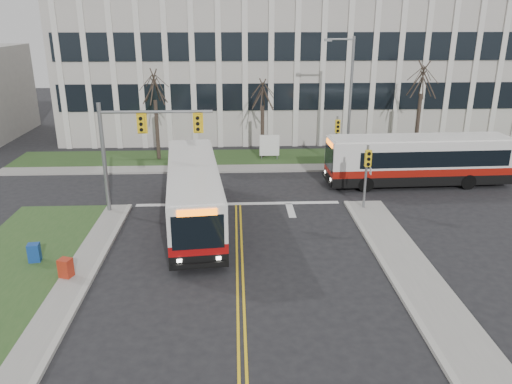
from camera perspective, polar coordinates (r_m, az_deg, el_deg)
The scene contains 18 objects.
ground at distance 22.09m, azimuth -1.85°, elevation -8.95°, with size 120.00×120.00×0.00m, color black.
sidewalk_west at distance 19.09m, azimuth -24.01°, elevation -15.62°, with size 1.20×26.00×0.14m, color #9E9B93.
sidewalk_east at distance 19.38m, azimuth 21.94°, elevation -14.73°, with size 2.00×26.00×0.14m, color #9E9B93.
sidewalk_cross at distance 36.53m, azimuth 5.70°, elevation 2.77°, with size 44.00×1.60×0.14m, color #9E9B93.
building_lawn at distance 39.20m, azimuth 5.14°, elevation 3.93°, with size 44.00×5.00×0.12m, color #2C4C20.
office_building at distance 49.90m, azimuth 3.53°, elevation 14.26°, with size 40.00×16.00×12.00m, color #B9B2AA.
mast_arm_signal at distance 27.86m, azimuth -13.84°, elevation 5.94°, with size 6.11×0.38×6.20m.
signal_pole_near at distance 28.48m, azimuth 12.55°, elevation 2.67°, with size 0.34×0.39×3.80m.
signal_pole_far at distance 36.49m, azimuth 9.23°, elevation 6.54°, with size 0.34×0.39×3.80m.
streetlight at distance 36.94m, azimuth 10.49°, elevation 10.88°, with size 2.15×0.25×9.20m.
directory_sign at distance 38.19m, azimuth 1.54°, elevation 5.31°, with size 1.50×0.12×2.00m.
tree_left at distance 38.21m, azimuth -11.54°, elevation 11.58°, with size 1.80×1.80×7.70m.
tree_mid at distance 38.11m, azimuth 0.76°, elevation 10.98°, with size 1.80×1.80×6.82m.
tree_right at distance 40.28m, azimuth 18.48°, elevation 11.94°, with size 1.80×1.80×8.25m.
bus_main at distance 26.58m, azimuth -7.12°, elevation -0.35°, with size 2.55×11.75×3.13m, color silver, non-canonical shape.
bus_cross at distance 34.15m, azimuth 18.04°, elevation 3.33°, with size 2.56×11.79×3.14m, color silver, non-canonical shape.
newspaper_box_blue at distance 24.55m, azimuth -23.99°, elevation -6.47°, with size 0.50×0.45×0.95m, color navy.
newspaper_box_red at distance 22.63m, azimuth -20.90°, elevation -8.26°, with size 0.50×0.45×0.95m, color #A42815.
Camera 1 is at (-0.15, -19.43, 10.52)m, focal length 35.00 mm.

